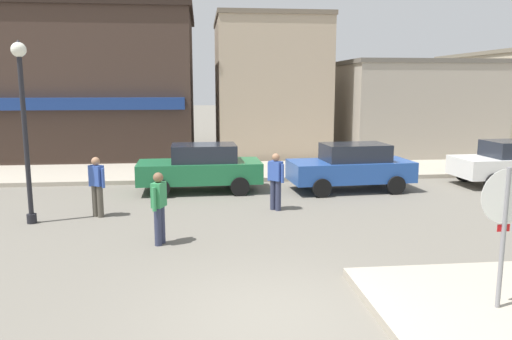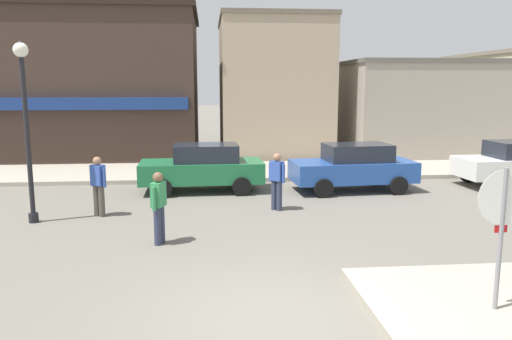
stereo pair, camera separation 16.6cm
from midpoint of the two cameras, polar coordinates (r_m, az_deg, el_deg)
The scene contains 12 objects.
ground_plane at distance 7.86m, azimuth 1.88°, elevation -16.52°, with size 160.00×160.00×0.00m, color #6B665B.
kerb_far at distance 19.92m, azimuth -3.24°, elevation -0.13°, with size 80.00×4.00×0.15m, color #A89E8C.
stop_sign at distance 8.19m, azimuth 26.01°, elevation -5.13°, with size 0.82×0.08×2.30m.
lamp_post at distance 13.59m, azimuth -25.40°, elevation 6.60°, with size 0.36×0.36×4.54m.
parked_car_nearest at distance 16.46m, azimuth -6.62°, elevation 0.33°, with size 4.05×1.97×1.56m.
parked_car_second at distance 16.79m, azimuth 10.55°, elevation 0.41°, with size 4.11×2.10×1.56m.
pedestrian_crossing_near at distance 11.12m, azimuth -11.44°, elevation -4.05°, with size 0.33×0.55×1.61m.
pedestrian_crossing_far at distance 13.85m, azimuth -18.06°, elevation -1.63°, with size 0.51×0.38×1.61m.
pedestrian_kerb_side at distance 13.89m, azimuth 1.92°, elevation -1.12°, with size 0.45×0.45×1.61m.
building_corner_shop at distance 26.03m, azimuth -18.46°, elevation 9.23°, with size 10.04×8.22×6.95m.
building_storefront_left_near at distance 25.24m, azimuth 1.24°, elevation 9.42°, with size 5.23×6.31×6.69m.
building_storefront_left_mid at distance 25.96m, azimuth 17.37°, elevation 6.71°, with size 7.21×5.26×4.63m.
Camera 1 is at (-1.09, -6.97, 3.47)m, focal length 35.00 mm.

